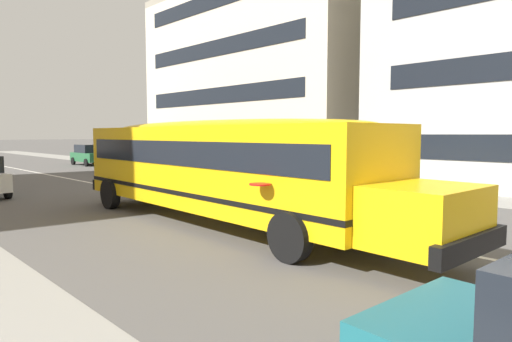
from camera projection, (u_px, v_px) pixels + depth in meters
The scene contains 8 objects.
ground_plane at pixel (222, 208), 14.92m from camera, with size 400.00×400.00×0.00m, color #54514F.
sidewalk_far at pixel (361, 187), 20.63m from camera, with size 120.00×3.00×0.01m, color gray.
lane_centreline at pixel (222, 208), 14.92m from camera, with size 110.00×0.16×0.01m, color silver.
school_bus at pixel (219, 162), 12.20m from camera, with size 12.90×3.30×2.87m.
parked_car_green_beside_sign at pixel (90, 155), 35.48m from camera, with size 3.91×1.89×1.64m.
parked_car_beige_end_of_row at pixel (203, 163), 24.79m from camera, with size 3.91×1.89×1.64m.
box_truck at pixel (141, 148), 30.42m from camera, with size 6.11×2.61×2.82m.
apartment_block_far_left at pixel (268, 79), 33.61m from camera, with size 18.80×9.92×13.30m.
Camera 1 is at (11.50, -9.33, 2.49)m, focal length 31.09 mm.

